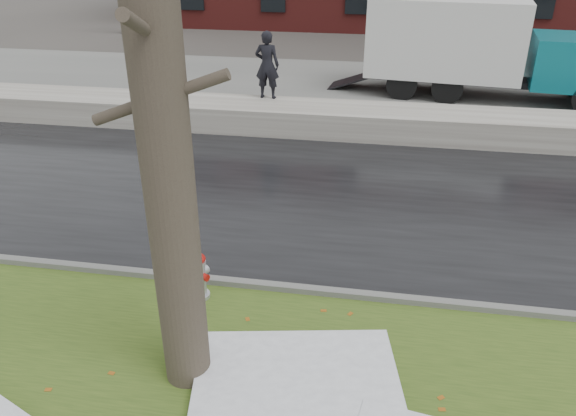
% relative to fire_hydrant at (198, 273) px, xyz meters
% --- Properties ---
extents(ground, '(120.00, 120.00, 0.00)m').
position_rel_fire_hydrant_xyz_m(ground, '(1.25, -0.60, -0.48)').
color(ground, '#47423D').
rests_on(ground, ground).
extents(verge, '(60.00, 4.50, 0.04)m').
position_rel_fire_hydrant_xyz_m(verge, '(1.25, -1.85, -0.46)').
color(verge, '#314818').
rests_on(verge, ground).
extents(road, '(60.00, 7.00, 0.03)m').
position_rel_fire_hydrant_xyz_m(road, '(1.25, 3.90, -0.46)').
color(road, black).
rests_on(road, ground).
extents(parking_lot, '(60.00, 9.00, 0.03)m').
position_rel_fire_hydrant_xyz_m(parking_lot, '(1.25, 12.40, -0.46)').
color(parking_lot, slate).
rests_on(parking_lot, ground).
extents(curb, '(60.00, 0.15, 0.14)m').
position_rel_fire_hydrant_xyz_m(curb, '(1.25, 0.40, -0.41)').
color(curb, slate).
rests_on(curb, ground).
extents(snowbank, '(60.00, 1.60, 0.75)m').
position_rel_fire_hydrant_xyz_m(snowbank, '(1.25, 8.10, -0.10)').
color(snowbank, '#B3AFA3').
rests_on(snowbank, ground).
extents(fire_hydrant, '(0.40, 0.39, 0.82)m').
position_rel_fire_hydrant_xyz_m(fire_hydrant, '(0.00, 0.00, 0.00)').
color(fire_hydrant, '#ABAEB4').
rests_on(fire_hydrant, verge).
extents(tree, '(1.50, 1.79, 7.23)m').
position_rel_fire_hydrant_xyz_m(tree, '(0.37, -1.65, 3.20)').
color(tree, brown).
rests_on(tree, verge).
extents(box_truck, '(9.54, 3.04, 3.15)m').
position_rel_fire_hydrant_xyz_m(box_truck, '(5.50, 12.41, 1.19)').
color(box_truck, black).
rests_on(box_truck, ground).
extents(worker, '(0.71, 0.48, 1.89)m').
position_rel_fire_hydrant_xyz_m(worker, '(-0.66, 8.66, 1.22)').
color(worker, black).
rests_on(worker, snowbank).
extents(snow_patch_near, '(2.92, 2.44, 0.16)m').
position_rel_fire_hydrant_xyz_m(snow_patch_near, '(1.83, -1.75, -0.36)').
color(snow_patch_near, white).
rests_on(snow_patch_near, verge).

